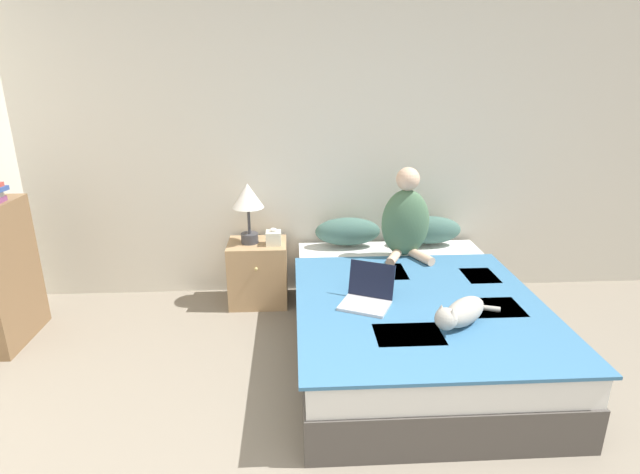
{
  "coord_description": "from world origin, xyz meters",
  "views": [
    {
      "loc": [
        -0.32,
        -1.1,
        1.9
      ],
      "look_at": [
        -0.14,
        2.02,
        0.82
      ],
      "focal_mm": 28.0,
      "sensor_mm": 36.0,
      "label": 1
    }
  ],
  "objects_px": {
    "bed": "(411,322)",
    "nightstand": "(258,273)",
    "tissue_box": "(274,238)",
    "cat_tabby": "(461,313)",
    "laptop_open": "(367,296)",
    "table_lamp": "(248,201)",
    "pillow_far": "(429,230)",
    "pillow_near": "(348,231)",
    "bookshelf": "(2,275)",
    "person_sitting": "(406,220)"
  },
  "relations": [
    {
      "from": "bed",
      "to": "bookshelf",
      "type": "xyz_separation_m",
      "value": [
        -2.85,
        0.33,
        0.28
      ]
    },
    {
      "from": "pillow_far",
      "to": "table_lamp",
      "type": "relative_size",
      "value": 1.1
    },
    {
      "from": "table_lamp",
      "to": "bookshelf",
      "type": "height_order",
      "value": "table_lamp"
    },
    {
      "from": "tissue_box",
      "to": "cat_tabby",
      "type": "bearing_deg",
      "value": -49.37
    },
    {
      "from": "bed",
      "to": "person_sitting",
      "type": "height_order",
      "value": "person_sitting"
    },
    {
      "from": "pillow_far",
      "to": "cat_tabby",
      "type": "height_order",
      "value": "pillow_far"
    },
    {
      "from": "person_sitting",
      "to": "tissue_box",
      "type": "height_order",
      "value": "person_sitting"
    },
    {
      "from": "pillow_far",
      "to": "laptop_open",
      "type": "bearing_deg",
      "value": -121.77
    },
    {
      "from": "bed",
      "to": "bookshelf",
      "type": "bearing_deg",
      "value": 173.38
    },
    {
      "from": "nightstand",
      "to": "pillow_far",
      "type": "bearing_deg",
      "value": 2.62
    },
    {
      "from": "pillow_far",
      "to": "tissue_box",
      "type": "xyz_separation_m",
      "value": [
        -1.3,
        -0.12,
        -0.0
      ]
    },
    {
      "from": "pillow_far",
      "to": "nightstand",
      "type": "distance_m",
      "value": 1.48
    },
    {
      "from": "pillow_far",
      "to": "bookshelf",
      "type": "xyz_separation_m",
      "value": [
        -3.19,
        -0.58,
        -0.08
      ]
    },
    {
      "from": "bed",
      "to": "nightstand",
      "type": "relative_size",
      "value": 3.93
    },
    {
      "from": "pillow_near",
      "to": "laptop_open",
      "type": "relative_size",
      "value": 1.41
    },
    {
      "from": "nightstand",
      "to": "bookshelf",
      "type": "xyz_separation_m",
      "value": [
        -1.75,
        -0.52,
        0.24
      ]
    },
    {
      "from": "nightstand",
      "to": "table_lamp",
      "type": "height_order",
      "value": "table_lamp"
    },
    {
      "from": "tissue_box",
      "to": "nightstand",
      "type": "bearing_deg",
      "value": 159.36
    },
    {
      "from": "bookshelf",
      "to": "nightstand",
      "type": "bearing_deg",
      "value": 16.49
    },
    {
      "from": "table_lamp",
      "to": "pillow_near",
      "type": "bearing_deg",
      "value": 4.69
    },
    {
      "from": "pillow_far",
      "to": "bed",
      "type": "bearing_deg",
      "value": -110.53
    },
    {
      "from": "laptop_open",
      "to": "bookshelf",
      "type": "height_order",
      "value": "bookshelf"
    },
    {
      "from": "tissue_box",
      "to": "laptop_open",
      "type": "bearing_deg",
      "value": -57.87
    },
    {
      "from": "laptop_open",
      "to": "table_lamp",
      "type": "relative_size",
      "value": 0.78
    },
    {
      "from": "person_sitting",
      "to": "pillow_far",
      "type": "bearing_deg",
      "value": 45.17
    },
    {
      "from": "person_sitting",
      "to": "laptop_open",
      "type": "relative_size",
      "value": 1.83
    },
    {
      "from": "pillow_far",
      "to": "laptop_open",
      "type": "relative_size",
      "value": 1.41
    },
    {
      "from": "pillow_near",
      "to": "person_sitting",
      "type": "distance_m",
      "value": 0.53
    },
    {
      "from": "bed",
      "to": "bookshelf",
      "type": "distance_m",
      "value": 2.88
    },
    {
      "from": "pillow_near",
      "to": "laptop_open",
      "type": "distance_m",
      "value": 1.1
    },
    {
      "from": "bed",
      "to": "cat_tabby",
      "type": "xyz_separation_m",
      "value": [
        0.16,
        -0.5,
        0.32
      ]
    },
    {
      "from": "pillow_near",
      "to": "laptop_open",
      "type": "bearing_deg",
      "value": -89.8
    },
    {
      "from": "cat_tabby",
      "to": "nightstand",
      "type": "relative_size",
      "value": 0.92
    },
    {
      "from": "laptop_open",
      "to": "nightstand",
      "type": "distance_m",
      "value": 1.31
    },
    {
      "from": "bookshelf",
      "to": "pillow_near",
      "type": "bearing_deg",
      "value": 13.14
    },
    {
      "from": "bed",
      "to": "cat_tabby",
      "type": "relative_size",
      "value": 4.27
    },
    {
      "from": "bed",
      "to": "pillow_near",
      "type": "distance_m",
      "value": 1.04
    },
    {
      "from": "pillow_near",
      "to": "bookshelf",
      "type": "relative_size",
      "value": 0.53
    },
    {
      "from": "pillow_near",
      "to": "pillow_far",
      "type": "distance_m",
      "value": 0.69
    },
    {
      "from": "cat_tabby",
      "to": "bed",
      "type": "bearing_deg",
      "value": -114.18
    },
    {
      "from": "bed",
      "to": "tissue_box",
      "type": "bearing_deg",
      "value": 140.2
    },
    {
      "from": "bed",
      "to": "table_lamp",
      "type": "distance_m",
      "value": 1.57
    },
    {
      "from": "pillow_far",
      "to": "table_lamp",
      "type": "height_order",
      "value": "table_lamp"
    },
    {
      "from": "table_lamp",
      "to": "tissue_box",
      "type": "height_order",
      "value": "table_lamp"
    },
    {
      "from": "bookshelf",
      "to": "person_sitting",
      "type": "bearing_deg",
      "value": 6.2
    },
    {
      "from": "tissue_box",
      "to": "pillow_far",
      "type": "bearing_deg",
      "value": 5.19
    },
    {
      "from": "bed",
      "to": "laptop_open",
      "type": "relative_size",
      "value": 5.43
    },
    {
      "from": "pillow_near",
      "to": "pillow_far",
      "type": "relative_size",
      "value": 1.0
    },
    {
      "from": "bed",
      "to": "pillow_far",
      "type": "relative_size",
      "value": 3.85
    },
    {
      "from": "person_sitting",
      "to": "laptop_open",
      "type": "bearing_deg",
      "value": -116.55
    }
  ]
}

